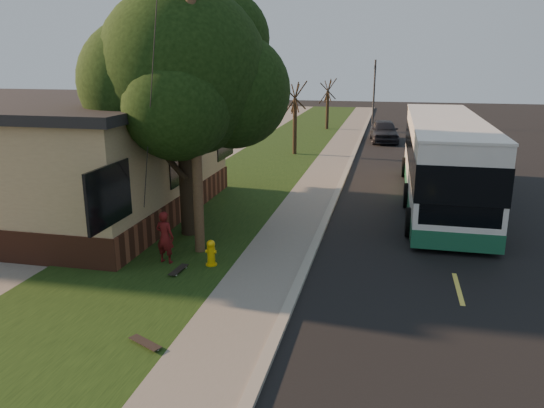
{
  "coord_description": "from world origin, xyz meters",
  "views": [
    {
      "loc": [
        2.08,
        -13.14,
        5.68
      ],
      "look_at": [
        -1.21,
        1.58,
        1.5
      ],
      "focal_mm": 35.0,
      "sensor_mm": 36.0,
      "label": 1
    }
  ],
  "objects_px": {
    "transit_bus": "(443,158)",
    "dumpster": "(129,170)",
    "bare_tree_near": "(295,119)",
    "skateboarder": "(165,237)",
    "fire_hydrant": "(211,253)",
    "skateboard_spare": "(145,343)",
    "utility_pole": "(194,97)",
    "skateboard_main": "(178,270)",
    "leafy_tree": "(186,75)",
    "traffic_signal": "(374,88)",
    "distant_car": "(384,131)",
    "bare_tree_far": "(327,105)"
  },
  "relations": [
    {
      "from": "skateboard_main",
      "to": "dumpster",
      "type": "bearing_deg",
      "value": 123.75
    },
    {
      "from": "bare_tree_far",
      "to": "skateboarder",
      "type": "distance_m",
      "value": 30.12
    },
    {
      "from": "traffic_signal",
      "to": "dumpster",
      "type": "relative_size",
      "value": 2.95
    },
    {
      "from": "utility_pole",
      "to": "traffic_signal",
      "type": "bearing_deg",
      "value": 83.42
    },
    {
      "from": "fire_hydrant",
      "to": "skateboarder",
      "type": "distance_m",
      "value": 1.38
    },
    {
      "from": "fire_hydrant",
      "to": "dumpster",
      "type": "bearing_deg",
      "value": 128.75
    },
    {
      "from": "utility_pole",
      "to": "transit_bus",
      "type": "relative_size",
      "value": 0.72
    },
    {
      "from": "skateboarder",
      "to": "distant_car",
      "type": "xyz_separation_m",
      "value": [
        5.56,
        24.56,
        -0.07
      ]
    },
    {
      "from": "utility_pole",
      "to": "leafy_tree",
      "type": "height_order",
      "value": "utility_pole"
    },
    {
      "from": "leafy_tree",
      "to": "skateboarder",
      "type": "xyz_separation_m",
      "value": [
        0.25,
        -2.73,
        -4.35
      ]
    },
    {
      "from": "fire_hydrant",
      "to": "transit_bus",
      "type": "xyz_separation_m",
      "value": [
        6.78,
        8.58,
        1.38
      ]
    },
    {
      "from": "transit_bus",
      "to": "dumpster",
      "type": "height_order",
      "value": "transit_bus"
    },
    {
      "from": "traffic_signal",
      "to": "bare_tree_far",
      "type": "bearing_deg",
      "value": -131.19
    },
    {
      "from": "bare_tree_near",
      "to": "fire_hydrant",
      "type": "bearing_deg",
      "value": -87.14
    },
    {
      "from": "leafy_tree",
      "to": "skateboard_spare",
      "type": "distance_m",
      "value": 8.81
    },
    {
      "from": "skateboard_spare",
      "to": "bare_tree_far",
      "type": "bearing_deg",
      "value": 90.83
    },
    {
      "from": "bare_tree_far",
      "to": "traffic_signal",
      "type": "distance_m",
      "value": 5.44
    },
    {
      "from": "utility_pole",
      "to": "skateboard_main",
      "type": "relative_size",
      "value": 10.85
    },
    {
      "from": "distant_car",
      "to": "traffic_signal",
      "type": "bearing_deg",
      "value": 90.98
    },
    {
      "from": "transit_bus",
      "to": "skateboard_main",
      "type": "height_order",
      "value": "transit_bus"
    },
    {
      "from": "skateboard_spare",
      "to": "transit_bus",
      "type": "bearing_deg",
      "value": 62.74
    },
    {
      "from": "skateboarder",
      "to": "dumpster",
      "type": "distance_m",
      "value": 10.32
    },
    {
      "from": "distant_car",
      "to": "transit_bus",
      "type": "bearing_deg",
      "value": -86.77
    },
    {
      "from": "leafy_tree",
      "to": "distant_car",
      "type": "height_order",
      "value": "leafy_tree"
    },
    {
      "from": "utility_pole",
      "to": "transit_bus",
      "type": "distance_m",
      "value": 11.03
    },
    {
      "from": "skateboard_spare",
      "to": "skateboard_main",
      "type": "bearing_deg",
      "value": 102.28
    },
    {
      "from": "bare_tree_far",
      "to": "distant_car",
      "type": "bearing_deg",
      "value": -49.92
    },
    {
      "from": "skateboarder",
      "to": "skateboard_spare",
      "type": "bearing_deg",
      "value": 117.21
    },
    {
      "from": "transit_bus",
      "to": "distant_car",
      "type": "distance_m",
      "value": 16.14
    },
    {
      "from": "leafy_tree",
      "to": "skateboarder",
      "type": "height_order",
      "value": "leafy_tree"
    },
    {
      "from": "leafy_tree",
      "to": "bare_tree_far",
      "type": "relative_size",
      "value": 1.94
    },
    {
      "from": "utility_pole",
      "to": "bare_tree_near",
      "type": "relative_size",
      "value": 2.11
    },
    {
      "from": "bare_tree_near",
      "to": "skateboarder",
      "type": "distance_m",
      "value": 18.13
    },
    {
      "from": "fire_hydrant",
      "to": "skateboard_spare",
      "type": "bearing_deg",
      "value": -88.69
    },
    {
      "from": "skateboard_main",
      "to": "distant_car",
      "type": "xyz_separation_m",
      "value": [
        4.95,
        25.15,
        0.63
      ]
    },
    {
      "from": "skateboard_main",
      "to": "skateboard_spare",
      "type": "height_order",
      "value": "same"
    },
    {
      "from": "skateboard_spare",
      "to": "distant_car",
      "type": "distance_m",
      "value": 29.17
    },
    {
      "from": "transit_bus",
      "to": "skateboarder",
      "type": "distance_m",
      "value": 11.9
    },
    {
      "from": "leafy_tree",
      "to": "traffic_signal",
      "type": "xyz_separation_m",
      "value": [
        4.67,
        31.35,
        -2.0
      ]
    },
    {
      "from": "leafy_tree",
      "to": "fire_hydrant",
      "type": "bearing_deg",
      "value": -59.33
    },
    {
      "from": "fire_hydrant",
      "to": "utility_pole",
      "type": "distance_m",
      "value": 4.37
    },
    {
      "from": "bare_tree_near",
      "to": "transit_bus",
      "type": "distance_m",
      "value": 12.16
    },
    {
      "from": "traffic_signal",
      "to": "skateboarder",
      "type": "height_order",
      "value": "traffic_signal"
    },
    {
      "from": "dumpster",
      "to": "distant_car",
      "type": "height_order",
      "value": "distant_car"
    },
    {
      "from": "bare_tree_near",
      "to": "skateboard_main",
      "type": "distance_m",
      "value": 18.78
    },
    {
      "from": "traffic_signal",
      "to": "skateboard_main",
      "type": "relative_size",
      "value": 6.58
    },
    {
      "from": "bare_tree_near",
      "to": "skateboard_main",
      "type": "xyz_separation_m",
      "value": [
        0.19,
        -18.67,
        -2.02
      ]
    },
    {
      "from": "skateboarder",
      "to": "dumpster",
      "type": "height_order",
      "value": "skateboarder"
    },
    {
      "from": "fire_hydrant",
      "to": "skateboard_spare",
      "type": "relative_size",
      "value": 0.89
    },
    {
      "from": "fire_hydrant",
      "to": "distant_car",
      "type": "xyz_separation_m",
      "value": [
        4.24,
        24.49,
        0.32
      ]
    }
  ]
}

